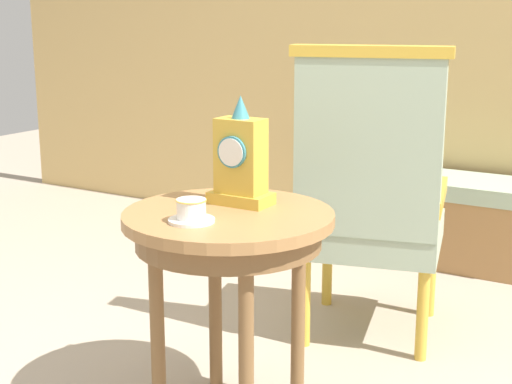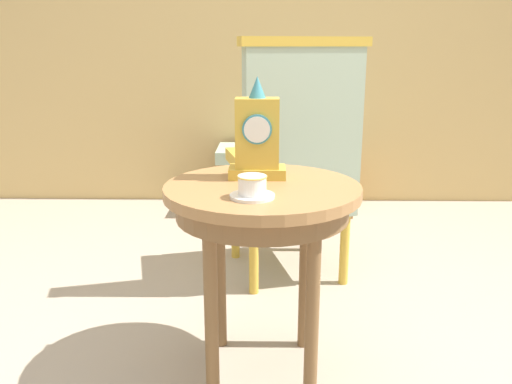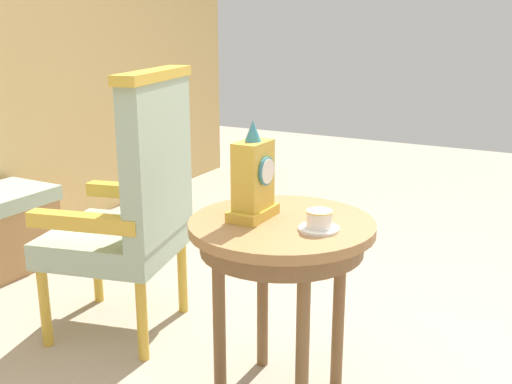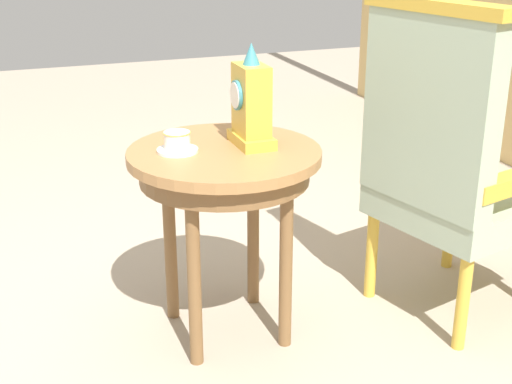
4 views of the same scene
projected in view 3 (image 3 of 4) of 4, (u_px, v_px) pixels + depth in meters
side_table at (281, 245)px, 2.08m from camera, size 0.63×0.63×0.67m
teacup_left at (320, 221)px, 1.96m from camera, size 0.13×0.13×0.07m
mantel_clock at (253, 180)px, 2.05m from camera, size 0.19×0.11×0.34m
armchair at (134, 202)px, 2.55m from camera, size 0.65×0.65×1.14m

